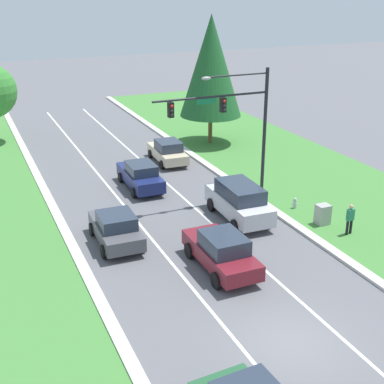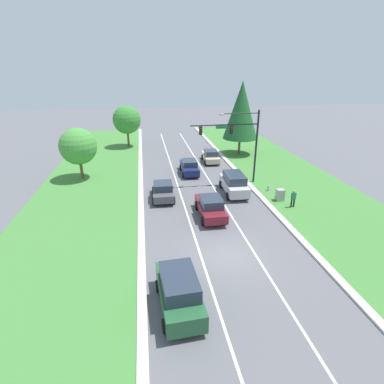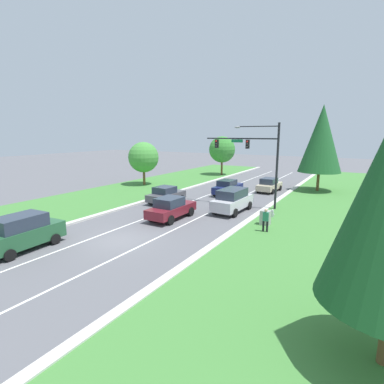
{
  "view_description": "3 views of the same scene",
  "coord_description": "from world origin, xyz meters",
  "px_view_note": "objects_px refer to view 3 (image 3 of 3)",
  "views": [
    {
      "loc": [
        -9.66,
        -13.07,
        12.03
      ],
      "look_at": [
        0.08,
        9.06,
        2.52
      ],
      "focal_mm": 50.0,
      "sensor_mm": 36.0,
      "label": 1
    },
    {
      "loc": [
        -5.03,
        -15.95,
        11.42
      ],
      "look_at": [
        -1.21,
        7.54,
        1.54
      ],
      "focal_mm": 28.0,
      "sensor_mm": 36.0,
      "label": 2
    },
    {
      "loc": [
        13.24,
        -13.22,
        6.68
      ],
      "look_at": [
        1.04,
        7.34,
        2.01
      ],
      "focal_mm": 28.0,
      "sensor_mm": 36.0,
      "label": 3
    }
  ],
  "objects_px": {
    "navy_sedan": "(228,187)",
    "traffic_signal_mast": "(255,152)",
    "fire_hydrant": "(272,214)",
    "conifer_far_right_tree": "(321,139)",
    "utility_cabinet": "(265,218)",
    "oak_far_left_tree": "(222,150)",
    "graphite_sedan": "(166,195)",
    "burgundy_sedan": "(171,208)",
    "pedestrian": "(266,220)",
    "silver_suv": "(233,200)",
    "champagne_sedan": "(269,185)",
    "forest_suv": "(22,232)",
    "oak_near_left_tree": "(144,157)"
  },
  "relations": [
    {
      "from": "navy_sedan",
      "to": "traffic_signal_mast",
      "type": "bearing_deg",
      "value": -41.61
    },
    {
      "from": "fire_hydrant",
      "to": "conifer_far_right_tree",
      "type": "height_order",
      "value": "conifer_far_right_tree"
    },
    {
      "from": "traffic_signal_mast",
      "to": "fire_hydrant",
      "type": "height_order",
      "value": "traffic_signal_mast"
    },
    {
      "from": "utility_cabinet",
      "to": "fire_hydrant",
      "type": "bearing_deg",
      "value": 93.27
    },
    {
      "from": "utility_cabinet",
      "to": "oak_far_left_tree",
      "type": "relative_size",
      "value": 0.18
    },
    {
      "from": "navy_sedan",
      "to": "conifer_far_right_tree",
      "type": "bearing_deg",
      "value": 41.99
    },
    {
      "from": "graphite_sedan",
      "to": "conifer_far_right_tree",
      "type": "xyz_separation_m",
      "value": [
        11.82,
        14.04,
        5.28
      ]
    },
    {
      "from": "graphite_sedan",
      "to": "oak_far_left_tree",
      "type": "xyz_separation_m",
      "value": [
        -3.86,
        21.01,
        3.33
      ]
    },
    {
      "from": "burgundy_sedan",
      "to": "traffic_signal_mast",
      "type": "bearing_deg",
      "value": 59.06
    },
    {
      "from": "pedestrian",
      "to": "oak_far_left_tree",
      "type": "bearing_deg",
      "value": -67.47
    },
    {
      "from": "burgundy_sedan",
      "to": "silver_suv",
      "type": "bearing_deg",
      "value": 54.01
    },
    {
      "from": "pedestrian",
      "to": "conifer_far_right_tree",
      "type": "distance_m",
      "value": 18.64
    },
    {
      "from": "fire_hydrant",
      "to": "silver_suv",
      "type": "bearing_deg",
      "value": 177.79
    },
    {
      "from": "burgundy_sedan",
      "to": "champagne_sedan",
      "type": "distance_m",
      "value": 15.63
    },
    {
      "from": "forest_suv",
      "to": "oak_far_left_tree",
      "type": "relative_size",
      "value": 0.74
    },
    {
      "from": "oak_near_left_tree",
      "to": "conifer_far_right_tree",
      "type": "relative_size",
      "value": 0.57
    },
    {
      "from": "traffic_signal_mast",
      "to": "conifer_far_right_tree",
      "type": "bearing_deg",
      "value": 70.86
    },
    {
      "from": "traffic_signal_mast",
      "to": "silver_suv",
      "type": "xyz_separation_m",
      "value": [
        -0.99,
        -2.59,
        -4.01
      ]
    },
    {
      "from": "burgundy_sedan",
      "to": "forest_suv",
      "type": "distance_m",
      "value": 10.45
    },
    {
      "from": "traffic_signal_mast",
      "to": "graphite_sedan",
      "type": "bearing_deg",
      "value": -160.55
    },
    {
      "from": "navy_sedan",
      "to": "oak_near_left_tree",
      "type": "xyz_separation_m",
      "value": [
        -12.02,
        0.16,
        2.83
      ]
    },
    {
      "from": "burgundy_sedan",
      "to": "navy_sedan",
      "type": "xyz_separation_m",
      "value": [
        -0.05,
        11.12,
        -0.06
      ]
    },
    {
      "from": "burgundy_sedan",
      "to": "oak_near_left_tree",
      "type": "distance_m",
      "value": 16.76
    },
    {
      "from": "conifer_far_right_tree",
      "to": "oak_near_left_tree",
      "type": "bearing_deg",
      "value": -160.77
    },
    {
      "from": "utility_cabinet",
      "to": "traffic_signal_mast",
      "type": "bearing_deg",
      "value": 117.83
    },
    {
      "from": "forest_suv",
      "to": "oak_far_left_tree",
      "type": "height_order",
      "value": "oak_far_left_tree"
    },
    {
      "from": "champagne_sedan",
      "to": "navy_sedan",
      "type": "height_order",
      "value": "navy_sedan"
    },
    {
      "from": "traffic_signal_mast",
      "to": "forest_suv",
      "type": "height_order",
      "value": "traffic_signal_mast"
    },
    {
      "from": "traffic_signal_mast",
      "to": "silver_suv",
      "type": "bearing_deg",
      "value": -110.97
    },
    {
      "from": "burgundy_sedan",
      "to": "conifer_far_right_tree",
      "type": "distance_m",
      "value": 20.79
    },
    {
      "from": "fire_hydrant",
      "to": "champagne_sedan",
      "type": "bearing_deg",
      "value": 107.78
    },
    {
      "from": "champagne_sedan",
      "to": "forest_suv",
      "type": "bearing_deg",
      "value": -103.35
    },
    {
      "from": "graphite_sedan",
      "to": "pedestrian",
      "type": "height_order",
      "value": "pedestrian"
    },
    {
      "from": "graphite_sedan",
      "to": "silver_suv",
      "type": "relative_size",
      "value": 0.85
    },
    {
      "from": "champagne_sedan",
      "to": "oak_far_left_tree",
      "type": "bearing_deg",
      "value": 139.77
    },
    {
      "from": "utility_cabinet",
      "to": "oak_near_left_tree",
      "type": "relative_size",
      "value": 0.2
    },
    {
      "from": "graphite_sedan",
      "to": "burgundy_sedan",
      "type": "distance_m",
      "value": 5.62
    },
    {
      "from": "forest_suv",
      "to": "fire_hydrant",
      "type": "height_order",
      "value": "forest_suv"
    },
    {
      "from": "silver_suv",
      "to": "conifer_far_right_tree",
      "type": "xyz_separation_m",
      "value": [
        4.9,
        13.83,
        5.05
      ]
    },
    {
      "from": "graphite_sedan",
      "to": "oak_far_left_tree",
      "type": "relative_size",
      "value": 0.68
    },
    {
      "from": "graphite_sedan",
      "to": "champagne_sedan",
      "type": "relative_size",
      "value": 0.96
    },
    {
      "from": "navy_sedan",
      "to": "conifer_far_right_tree",
      "type": "distance_m",
      "value": 12.2
    },
    {
      "from": "champagne_sedan",
      "to": "oak_near_left_tree",
      "type": "height_order",
      "value": "oak_near_left_tree"
    },
    {
      "from": "conifer_far_right_tree",
      "to": "graphite_sedan",
      "type": "bearing_deg",
      "value": -130.09
    },
    {
      "from": "utility_cabinet",
      "to": "silver_suv",
      "type": "bearing_deg",
      "value": 145.86
    },
    {
      "from": "navy_sedan",
      "to": "oak_far_left_tree",
      "type": "bearing_deg",
      "value": 118.29
    },
    {
      "from": "fire_hydrant",
      "to": "oak_near_left_tree",
      "type": "xyz_separation_m",
      "value": [
        -18.95,
        6.89,
        3.32
      ]
    },
    {
      "from": "oak_near_left_tree",
      "to": "pedestrian",
      "type": "bearing_deg",
      "value": -28.93
    },
    {
      "from": "navy_sedan",
      "to": "utility_cabinet",
      "type": "distance_m",
      "value": 11.51
    },
    {
      "from": "silver_suv",
      "to": "champagne_sedan",
      "type": "relative_size",
      "value": 1.12
    }
  ]
}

